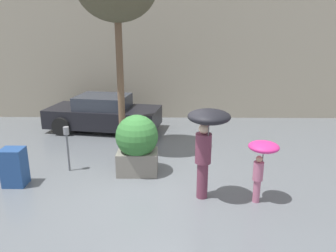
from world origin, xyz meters
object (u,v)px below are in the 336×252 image
parked_car_near (104,114)px  newspaper_box (14,167)px  person_child (262,156)px  parking_meter (67,139)px  planter_box (137,143)px  person_adult (207,133)px

parked_car_near → newspaper_box: 4.54m
person_child → parked_car_near: size_ratio=0.32×
person_child → parked_car_near: (-4.29, 5.05, -0.44)m
parked_car_near → parking_meter: (-0.20, -3.56, 0.26)m
parking_meter → planter_box: bearing=-3.5°
person_adult → person_child: bearing=54.2°
parking_meter → person_child: bearing=-18.4°
parked_car_near → person_adult: bearing=-138.1°
person_child → newspaper_box: size_ratio=1.47×
person_adult → newspaper_box: (-4.36, 0.61, -1.04)m
person_adult → parked_car_near: size_ratio=0.48×
person_adult → parked_car_near: (-3.15, 4.98, -0.90)m
parking_meter → newspaper_box: parking_meter is taller
planter_box → parked_car_near: 4.00m
planter_box → person_adult: (1.57, -1.32, 0.68)m
newspaper_box → person_child: bearing=-7.1°
person_child → parking_meter: bearing=133.1°
planter_box → parked_car_near: (-1.58, 3.67, -0.21)m
planter_box → parking_meter: 1.78m
planter_box → person_adult: bearing=-40.0°
person_adult → newspaper_box: person_adult is taller
person_adult → planter_box: bearing=-162.1°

